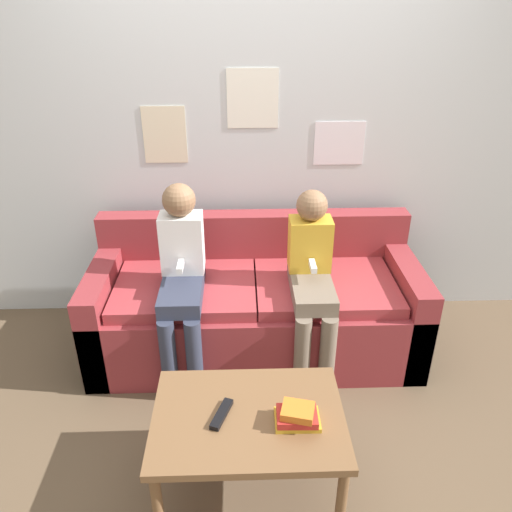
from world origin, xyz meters
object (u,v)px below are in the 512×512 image
object	(u,v)px
coffee_table	(249,425)
person_left	(182,273)
person_right	(312,276)
couch	(255,307)
tv_remote	(222,414)

from	to	relation	value
coffee_table	person_left	size ratio (longest dim) A/B	0.72
person_left	person_right	size ratio (longest dim) A/B	1.04
coffee_table	person_right	size ratio (longest dim) A/B	0.75
coffee_table	person_left	xyz separation A→B (m)	(-0.35, 0.88, 0.24)
couch	coffee_table	size ratio (longest dim) A/B	2.43
coffee_table	person_right	distance (m)	0.98
tv_remote	coffee_table	bearing A→B (deg)	21.53
person_right	tv_remote	world-z (taller)	person_right
couch	person_left	distance (m)	0.58
couch	tv_remote	distance (m)	1.10
person_left	person_right	xyz separation A→B (m)	(0.73, -0.01, -0.03)
coffee_table	couch	bearing A→B (deg)	86.61
person_right	tv_remote	xyz separation A→B (m)	(-0.49, -0.88, -0.15)
coffee_table	person_left	distance (m)	0.98
couch	person_left	xyz separation A→B (m)	(-0.42, -0.18, 0.36)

